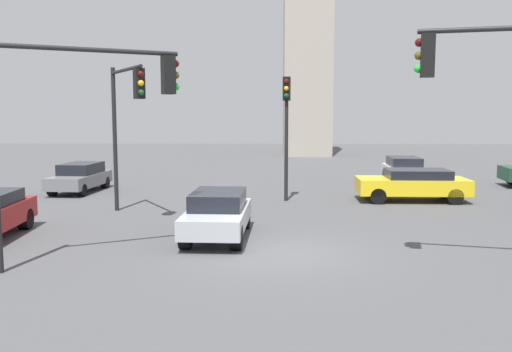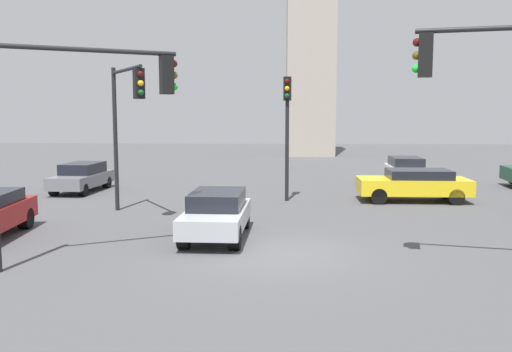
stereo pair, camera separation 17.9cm
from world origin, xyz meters
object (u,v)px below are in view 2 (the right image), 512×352
(car_1, at_px, (217,213))
(car_5, at_px, (406,170))
(traffic_light_1, at_px, (81,102))
(car_4, at_px, (414,184))
(traffic_light_2, at_px, (287,115))
(traffic_light_0, at_px, (499,95))
(car_0, at_px, (82,177))
(traffic_light_3, at_px, (126,108))

(car_1, height_order, car_5, car_5)
(traffic_light_1, distance_m, car_5, 19.79)
(car_5, bearing_deg, traffic_light_1, -34.65)
(car_4, bearing_deg, traffic_light_2, 1.92)
(traffic_light_0, bearing_deg, car_4, -81.68)
(car_4, bearing_deg, car_5, -98.76)
(car_0, relative_size, car_1, 1.01)
(traffic_light_0, relative_size, car_0, 1.39)
(traffic_light_2, bearing_deg, traffic_light_3, -50.45)
(traffic_light_1, distance_m, car_1, 5.31)
(traffic_light_1, relative_size, car_1, 1.35)
(traffic_light_2, bearing_deg, car_1, -12.10)
(traffic_light_3, bearing_deg, car_4, 78.72)
(traffic_light_0, bearing_deg, traffic_light_3, -19.93)
(traffic_light_2, xyz_separation_m, car_5, (6.48, 5.61, -2.92))
(car_4, bearing_deg, traffic_light_1, 44.17)
(traffic_light_0, relative_size, traffic_light_1, 1.04)
(traffic_light_3, xyz_separation_m, car_0, (-3.98, 6.40, -3.23))
(traffic_light_0, bearing_deg, traffic_light_1, 8.73)
(car_4, distance_m, car_5, 5.67)
(traffic_light_1, bearing_deg, traffic_light_3, 67.43)
(traffic_light_2, xyz_separation_m, car_1, (-2.30, -7.06, -2.94))
(traffic_light_0, relative_size, car_1, 1.40)
(traffic_light_1, height_order, car_1, traffic_light_1)
(car_0, bearing_deg, car_4, 85.43)
(traffic_light_3, xyz_separation_m, car_1, (3.56, -3.16, -3.20))
(car_1, distance_m, car_5, 15.42)
(traffic_light_1, distance_m, car_4, 15.06)
(car_5, bearing_deg, car_4, -7.65)
(car_4, xyz_separation_m, car_5, (1.01, 5.58, 0.02))
(car_1, bearing_deg, car_5, 147.58)
(traffic_light_3, bearing_deg, car_5, 97.18)
(traffic_light_0, bearing_deg, car_1, -14.87)
(traffic_light_0, xyz_separation_m, traffic_light_3, (-10.37, 6.83, -0.24))
(car_0, distance_m, car_4, 15.51)
(car_5, bearing_deg, car_0, -76.58)
(traffic_light_1, height_order, traffic_light_2, traffic_light_1)
(traffic_light_0, height_order, traffic_light_2, traffic_light_0)
(traffic_light_0, height_order, car_1, traffic_light_0)
(car_0, bearing_deg, traffic_light_2, 80.31)
(traffic_light_2, xyz_separation_m, car_0, (-9.84, 2.50, -2.97))
(traffic_light_2, relative_size, car_5, 1.27)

